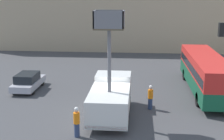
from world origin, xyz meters
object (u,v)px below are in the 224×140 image
utility_truck (111,96)px  city_bus (205,71)px  road_worker_directing (150,97)px  parked_car_curbside (28,81)px  road_worker_near_truck (77,122)px

utility_truck → city_bus: 9.80m
road_worker_directing → parked_car_curbside: road_worker_directing is taller
city_bus → parked_car_curbside: 15.47m
utility_truck → road_worker_near_truck: size_ratio=3.89×
city_bus → road_worker_near_truck: 13.40m
road_worker_near_truck → parked_car_curbside: 10.72m
utility_truck → parked_car_curbside: bearing=145.4°
utility_truck → road_worker_near_truck: bearing=-116.9°
utility_truck → road_worker_directing: size_ratio=4.01×
city_bus → road_worker_near_truck: bearing=155.7°
parked_car_curbside → road_worker_near_truck: bearing=-55.2°
utility_truck → parked_car_curbside: utility_truck is taller
utility_truck → road_worker_directing: bearing=29.8°
road_worker_directing → parked_car_curbside: (-10.61, 3.82, -0.15)m
utility_truck → parked_car_curbside: 9.55m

